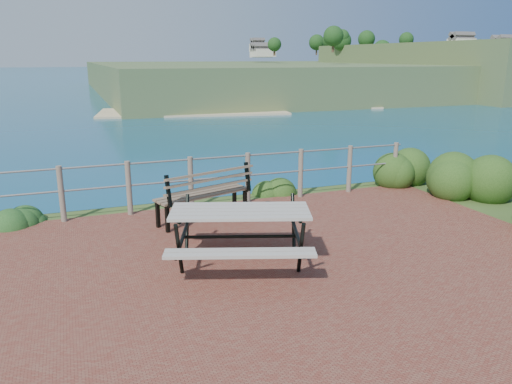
% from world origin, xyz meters
% --- Properties ---
extents(ground, '(10.00, 7.00, 0.12)m').
position_xyz_m(ground, '(0.00, 0.00, 0.00)').
color(ground, brown).
rests_on(ground, ground).
extents(ocean, '(1200.00, 1200.00, 0.00)m').
position_xyz_m(ocean, '(0.00, 200.00, 0.00)').
color(ocean, '#136A75').
rests_on(ocean, ground).
extents(safety_railing, '(9.40, 0.10, 1.00)m').
position_xyz_m(safety_railing, '(0.00, 3.35, 0.57)').
color(safety_railing, '#6B5B4C').
rests_on(safety_railing, ground).
extents(distant_bay, '(290.00, 232.36, 24.00)m').
position_xyz_m(distant_bay, '(173.07, 202.61, -1.52)').
color(distant_bay, '#3B5A2D').
rests_on(distant_bay, ground).
extents(picnic_table, '(2.04, 1.57, 0.80)m').
position_xyz_m(picnic_table, '(0.02, 0.47, 0.51)').
color(picnic_table, '#A49D93').
rests_on(picnic_table, ground).
extents(park_bench, '(1.80, 0.97, 0.99)m').
position_xyz_m(park_bench, '(0.03, 2.55, 0.65)').
color(park_bench, brown).
rests_on(park_bench, ground).
extents(shrub_right_front, '(1.28, 1.28, 1.82)m').
position_xyz_m(shrub_right_front, '(5.57, 2.09, 0.00)').
color(shrub_right_front, '#1C3F13').
rests_on(shrub_right_front, ground).
extents(shrub_right_edge, '(1.00, 1.00, 1.43)m').
position_xyz_m(shrub_right_edge, '(4.88, 3.61, 0.00)').
color(shrub_right_edge, '#1C3F13').
rests_on(shrub_right_edge, ground).
extents(shrub_lip_west, '(0.71, 0.71, 0.43)m').
position_xyz_m(shrub_lip_west, '(-2.99, 3.62, 0.00)').
color(shrub_lip_west, '#1C491B').
rests_on(shrub_lip_west, ground).
extents(shrub_lip_east, '(0.76, 0.76, 0.49)m').
position_xyz_m(shrub_lip_east, '(1.94, 3.96, 0.00)').
color(shrub_lip_east, '#1C3F13').
rests_on(shrub_lip_east, ground).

